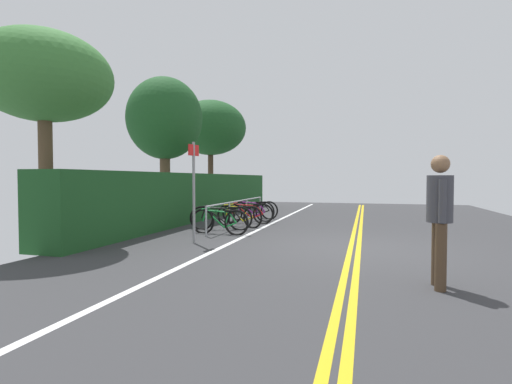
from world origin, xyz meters
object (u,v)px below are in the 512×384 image
at_px(bicycle_3, 248,213).
at_px(pedestrian, 440,211).
at_px(bicycle_2, 239,216).
at_px(bicycle_4, 252,211).
at_px(bike_rack, 239,206).
at_px(bicycle_1, 221,218).
at_px(sign_post_near, 194,182).
at_px(tree_mid, 165,119).
at_px(bicycle_5, 256,210).
at_px(bicycle_0, 219,222).
at_px(tree_far_right, 210,128).
at_px(tree_near_left, 44,78).

distance_m(bicycle_3, pedestrian, 7.70).
height_order(bicycle_2, bicycle_4, bicycle_4).
height_order(bicycle_2, bicycle_3, bicycle_3).
xyz_separation_m(bike_rack, bicycle_2, (-0.39, -0.15, -0.26)).
xyz_separation_m(bicycle_1, bicycle_3, (1.68, -0.26, -0.01)).
bearing_deg(bicycle_1, bike_rack, -5.16).
distance_m(pedestrian, sign_post_near, 5.08).
distance_m(pedestrian, tree_mid, 10.51).
distance_m(bicycle_5, sign_post_near, 5.56).
relative_size(bicycle_0, tree_far_right, 0.31).
distance_m(bike_rack, sign_post_near, 3.55).
distance_m(bike_rack, bicycle_3, 0.56).
bearing_deg(tree_far_right, tree_mid, -175.60).
height_order(bicycle_1, bicycle_2, bicycle_1).
distance_m(tree_near_left, tree_mid, 5.46).
xyz_separation_m(bicycle_1, bicycle_5, (3.20, -0.08, -0.01)).
distance_m(bicycle_4, tree_far_right, 6.88).
distance_m(bicycle_4, tree_mid, 4.45).
bearing_deg(bicycle_4, bike_rack, 177.55).
xyz_separation_m(bicycle_5, sign_post_near, (-5.46, -0.16, 1.02)).
xyz_separation_m(bicycle_0, bicycle_1, (0.77, 0.26, 0.01)).
xyz_separation_m(bicycle_2, bicycle_3, (0.86, 0.00, 0.00)).
distance_m(bike_rack, bicycle_2, 0.49).
relative_size(sign_post_near, tree_near_left, 0.49).
bearing_deg(bicycle_2, bicycle_5, 4.12).
distance_m(bicycle_2, bicycle_3, 0.86).
bearing_deg(bicycle_5, tree_mid, 109.09).
relative_size(bicycle_3, sign_post_near, 0.75).
height_order(bike_rack, bicycle_5, bike_rack).
distance_m(bike_rack, tree_mid, 4.34).
relative_size(bicycle_4, tree_near_left, 0.37).
height_order(bike_rack, pedestrian, pedestrian).
bearing_deg(bicycle_3, tree_far_right, 33.08).
height_order(bicycle_4, tree_mid, tree_mid).
height_order(bicycle_3, sign_post_near, sign_post_near).
bearing_deg(sign_post_near, tree_near_left, 109.47).
bearing_deg(tree_mid, tree_near_left, -177.48).
distance_m(tree_mid, tree_far_right, 5.06).
distance_m(bicycle_1, bicycle_5, 3.21).
height_order(bicycle_5, pedestrian, pedestrian).
bearing_deg(pedestrian, bicycle_2, 40.34).
height_order(bicycle_2, tree_mid, tree_mid).
height_order(bicycle_1, bicycle_4, bicycle_4).
height_order(sign_post_near, tree_near_left, tree_near_left).
distance_m(bicycle_2, sign_post_near, 3.24).
xyz_separation_m(bicycle_3, tree_far_right, (5.51, 3.59, 3.53)).
relative_size(bicycle_2, bicycle_4, 0.94).
bearing_deg(tree_near_left, sign_post_near, -70.53).
distance_m(bicycle_0, sign_post_near, 1.80).
xyz_separation_m(sign_post_near, tree_mid, (4.41, 3.19, 2.17)).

